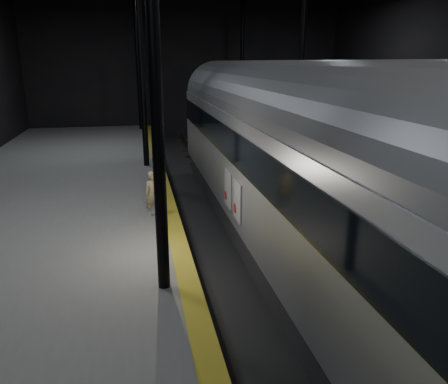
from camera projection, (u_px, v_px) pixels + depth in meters
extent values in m
plane|color=black|center=(272.00, 243.00, 14.47)|extent=(44.00, 44.00, 0.00)
cube|color=#585856|center=(30.00, 248.00, 12.89)|extent=(9.00, 43.80, 1.00)
cube|color=olive|center=(173.00, 222.00, 13.56)|extent=(0.50, 43.80, 0.01)
cube|color=#3F3328|center=(251.00, 240.00, 14.28)|extent=(0.08, 43.00, 0.14)
cube|color=#3F3328|center=(293.00, 237.00, 14.55)|extent=(0.08, 43.00, 0.14)
cube|color=black|center=(272.00, 242.00, 14.45)|extent=(2.40, 42.00, 0.12)
cylinder|color=black|center=(154.00, 50.00, 8.26)|extent=(0.26, 0.26, 10.00)
cylinder|color=black|center=(141.00, 56.00, 19.52)|extent=(0.26, 0.26, 10.00)
cylinder|color=black|center=(301.00, 57.00, 20.97)|extent=(0.26, 0.26, 10.00)
cylinder|color=black|center=(138.00, 58.00, 30.79)|extent=(0.26, 0.26, 10.00)
cylinder|color=black|center=(242.00, 58.00, 32.24)|extent=(0.26, 0.26, 10.00)
cube|color=#97999E|center=(280.00, 167.00, 13.20)|extent=(3.09, 21.29, 3.19)
cube|color=black|center=(278.00, 229.00, 13.77)|extent=(2.82, 20.87, 0.90)
cube|color=black|center=(281.00, 143.00, 12.98)|extent=(3.15, 20.97, 0.96)
cylinder|color=slate|center=(282.00, 114.00, 12.74)|extent=(3.03, 21.08, 3.03)
cube|color=black|center=(229.00, 180.00, 20.88)|extent=(1.92, 2.34, 0.37)
cube|color=silver|center=(237.00, 201.00, 12.08)|extent=(0.04, 0.80, 1.12)
cube|color=silver|center=(228.00, 189.00, 13.28)|extent=(0.04, 0.80, 1.12)
cylinder|color=maroon|center=(235.00, 208.00, 12.33)|extent=(0.03, 0.28, 0.28)
cylinder|color=maroon|center=(226.00, 195.00, 13.53)|extent=(0.03, 0.28, 0.28)
imported|color=#918058|center=(153.00, 194.00, 13.95)|extent=(0.60, 0.48, 1.46)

